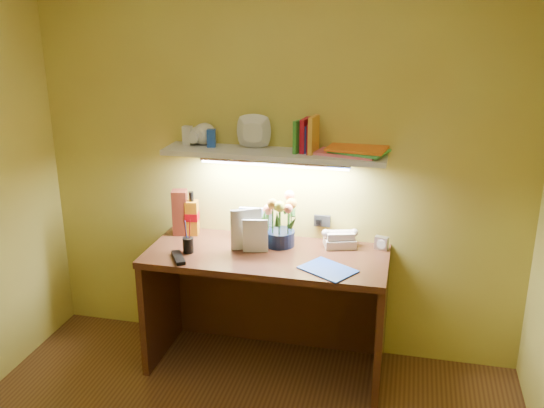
% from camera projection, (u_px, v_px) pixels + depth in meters
% --- Properties ---
extents(desk, '(1.40, 0.60, 0.75)m').
position_uv_depth(desk, '(267.00, 311.00, 3.63)').
color(desk, '#3D1B10').
rests_on(desk, ground).
extents(flower_bouquet, '(0.23, 0.23, 0.32)m').
position_uv_depth(flower_bouquet, '(280.00, 220.00, 3.58)').
color(flower_bouquet, '#0C1634').
rests_on(flower_bouquet, desk).
extents(telephone, '(0.21, 0.18, 0.11)m').
position_uv_depth(telephone, '(340.00, 238.00, 3.59)').
color(telephone, beige).
rests_on(telephone, desk).
extents(desk_clock, '(0.09, 0.06, 0.08)m').
position_uv_depth(desk_clock, '(382.00, 243.00, 3.56)').
color(desk_clock, '#ADADB1').
rests_on(desk_clock, desk).
extents(whisky_bottle, '(0.09, 0.09, 0.28)m').
position_uv_depth(whisky_bottle, '(192.00, 213.00, 3.75)').
color(whisky_bottle, '#BC6B0C').
rests_on(whisky_bottle, desk).
extents(whisky_box, '(0.11, 0.11, 0.28)m').
position_uv_depth(whisky_box, '(180.00, 212.00, 3.76)').
color(whisky_box, maroon).
rests_on(whisky_box, desk).
extents(pen_cup, '(0.06, 0.06, 0.15)m').
position_uv_depth(pen_cup, '(188.00, 240.00, 3.50)').
color(pen_cup, black).
rests_on(pen_cup, desk).
extents(art_card, '(0.20, 0.06, 0.20)m').
position_uv_depth(art_card, '(256.00, 224.00, 3.68)').
color(art_card, white).
rests_on(art_card, desk).
extents(tv_remote, '(0.14, 0.18, 0.02)m').
position_uv_depth(tv_remote, '(178.00, 258.00, 3.43)').
color(tv_remote, black).
rests_on(tv_remote, desk).
extents(blue_folder, '(0.34, 0.32, 0.01)m').
position_uv_depth(blue_folder, '(328.00, 269.00, 3.29)').
color(blue_folder, blue).
rests_on(blue_folder, desk).
extents(desk_book_a, '(0.18, 0.10, 0.25)m').
position_uv_depth(desk_book_a, '(231.00, 231.00, 3.51)').
color(desk_book_a, beige).
rests_on(desk_book_a, desk).
extents(desk_book_b, '(0.15, 0.04, 0.20)m').
position_uv_depth(desk_book_b, '(243.00, 236.00, 3.50)').
color(desk_book_b, silver).
rests_on(desk_book_b, desk).
extents(wall_shelf, '(1.32, 0.34, 0.24)m').
position_uv_depth(wall_shelf, '(274.00, 148.00, 3.50)').
color(wall_shelf, silver).
rests_on(wall_shelf, ground).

